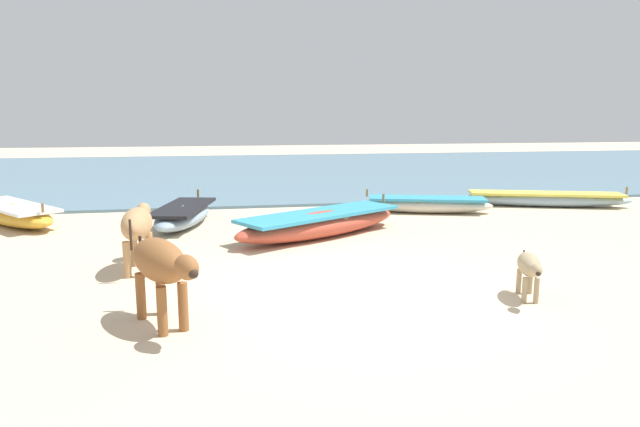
# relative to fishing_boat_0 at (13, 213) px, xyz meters

# --- Properties ---
(ground) EXTENTS (80.00, 80.00, 0.00)m
(ground) POSITION_rel_fishing_boat_0_xyz_m (6.84, -6.40, -0.27)
(ground) COLOR beige
(sea_water) EXTENTS (60.00, 20.00, 0.08)m
(sea_water) POSITION_rel_fishing_boat_0_xyz_m (6.84, 11.29, -0.23)
(sea_water) COLOR slate
(sea_water) RESTS_ON ground
(fishing_boat_0) EXTENTS (3.11, 3.49, 0.69)m
(fishing_boat_0) POSITION_rel_fishing_boat_0_xyz_m (0.00, 0.00, 0.00)
(fishing_boat_0) COLOR gold
(fishing_boat_0) RESTS_ON ground
(fishing_boat_2) EXTENTS (4.77, 2.21, 0.60)m
(fishing_boat_2) POSITION_rel_fishing_boat_0_xyz_m (14.03, 0.16, -0.05)
(fishing_boat_2) COLOR #8CA5B7
(fishing_boat_2) RESTS_ON ground
(fishing_boat_3) EXTENTS (4.28, 3.19, 0.73)m
(fishing_boat_3) POSITION_rel_fishing_boat_0_xyz_m (7.00, -2.60, 0.02)
(fishing_boat_3) COLOR #B74733
(fishing_boat_3) RESTS_ON ground
(fishing_boat_4) EXTENTS (1.61, 3.22, 0.68)m
(fishing_boat_4) POSITION_rel_fishing_boat_0_xyz_m (4.02, -0.89, -0.01)
(fishing_boat_4) COLOR #8CA5B7
(fishing_boat_4) RESTS_ON ground
(fishing_boat_5) EXTENTS (3.57, 1.78, 0.61)m
(fishing_boat_5) POSITION_rel_fishing_boat_0_xyz_m (10.32, -0.22, -0.04)
(fishing_boat_5) COLOR beige
(fishing_boat_5) RESTS_ON ground
(cow_adult_brown) EXTENTS (1.06, 1.59, 1.09)m
(cow_adult_brown) POSITION_rel_fishing_boat_0_xyz_m (4.17, -7.31, 0.52)
(cow_adult_brown) COLOR brown
(cow_adult_brown) RESTS_ON ground
(calf_near_dun) EXTENTS (0.53, 0.99, 0.66)m
(calf_near_dun) POSITION_rel_fishing_boat_0_xyz_m (9.16, -7.17, 0.20)
(calf_near_dun) COLOR tan
(calf_near_dun) RESTS_ON ground
(cow_second_adult_tan) EXTENTS (0.49, 1.66, 1.07)m
(cow_second_adult_tan) POSITION_rel_fishing_boat_0_xyz_m (3.53, -4.68, 0.50)
(cow_second_adult_tan) COLOR tan
(cow_second_adult_tan) RESTS_ON ground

